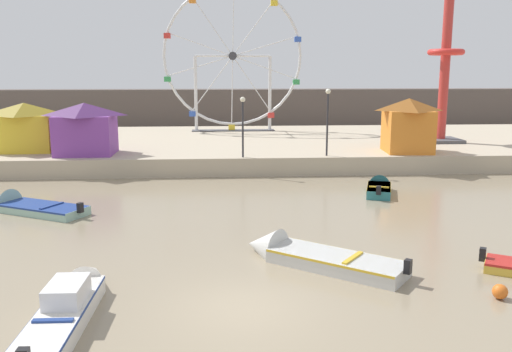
{
  "coord_description": "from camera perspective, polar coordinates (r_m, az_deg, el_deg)",
  "views": [
    {
      "loc": [
        -0.6,
        -14.04,
        6.47
      ],
      "look_at": [
        1.13,
        12.08,
        1.35
      ],
      "focal_mm": 38.07,
      "sensor_mm": 36.0,
      "label": 1
    }
  ],
  "objects": [
    {
      "name": "carnival_booth_yellow_awning",
      "position": [
        39.16,
        -23.08,
        4.85
      ],
      "size": [
        4.18,
        3.41,
        3.2
      ],
      "rotation": [
        0.0,
        0.0,
        0.05
      ],
      "color": "yellow",
      "rests_on": "quay_promenade"
    },
    {
      "name": "quay_promenade",
      "position": [
        42.9,
        -2.96,
        3.17
      ],
      "size": [
        110.0,
        19.58,
        1.16
      ],
      "primitive_type": "cube",
      "color": "#B7A88E",
      "rests_on": "ground_plane"
    },
    {
      "name": "ferris_wheel_white_frame",
      "position": [
        48.14,
        -2.47,
        12.24
      ],
      "size": [
        12.07,
        1.2,
        12.55
      ],
      "color": "silver",
      "rests_on": "quay_promenade"
    },
    {
      "name": "carnival_booth_purple_stall",
      "position": [
        36.33,
        -17.49,
        4.87
      ],
      "size": [
        3.9,
        3.46,
        3.28
      ],
      "rotation": [
        0.0,
        0.0,
        0.01
      ],
      "color": "purple",
      "rests_on": "quay_promenade"
    },
    {
      "name": "carnival_booth_orange_canopy",
      "position": [
        36.99,
        15.69,
        5.25
      ],
      "size": [
        3.44,
        3.57,
        3.52
      ],
      "rotation": [
        0.0,
        0.0,
        -0.08
      ],
      "color": "orange",
      "rests_on": "quay_promenade"
    },
    {
      "name": "motorboat_seafoam",
      "position": [
        27.57,
        -23.17,
        -2.95
      ],
      "size": [
        5.43,
        3.88,
        1.52
      ],
      "rotation": [
        0.0,
        0.0,
        2.65
      ],
      "color": "#93BCAD",
      "rests_on": "ground_plane"
    },
    {
      "name": "drop_tower_red_tower",
      "position": [
        42.99,
        19.21,
        10.31
      ],
      "size": [
        2.8,
        2.8,
        11.5
      ],
      "color": "#BC332D",
      "rests_on": "quay_promenade"
    },
    {
      "name": "promenade_lamp_far",
      "position": [
        34.19,
        7.54,
        6.61
      ],
      "size": [
        0.32,
        0.32,
        4.18
      ],
      "color": "#2D2D33",
      "rests_on": "quay_promenade"
    },
    {
      "name": "promenade_lamp_near",
      "position": [
        33.37,
        -1.4,
        6.14
      ],
      "size": [
        0.32,
        0.32,
        3.72
      ],
      "color": "#2D2D33",
      "rests_on": "quay_promenade"
    },
    {
      "name": "mooring_buoy_orange",
      "position": [
        17.4,
        24.26,
        -11.02
      ],
      "size": [
        0.44,
        0.44,
        0.44
      ],
      "primitive_type": "sphere",
      "color": "orange",
      "rests_on": "ground_plane"
    },
    {
      "name": "ground_plane",
      "position": [
        15.47,
        -1.25,
        -13.66
      ],
      "size": [
        240.0,
        240.0,
        0.0
      ],
      "primitive_type": "plane",
      "color": "gray"
    },
    {
      "name": "distant_town_skyline",
      "position": [
        60.62,
        -3.24,
        7.02
      ],
      "size": [
        140.0,
        3.0,
        4.4
      ],
      "primitive_type": "cube",
      "color": "#564C47",
      "rests_on": "ground_plane"
    },
    {
      "name": "motorboat_teal_painted",
      "position": [
        29.98,
        12.81,
        -1.19
      ],
      "size": [
        2.18,
        3.8,
        1.13
      ],
      "rotation": [
        0.0,
        0.0,
        1.27
      ],
      "color": "teal",
      "rests_on": "ground_plane"
    },
    {
      "name": "motorboat_pale_grey",
      "position": [
        18.83,
        5.2,
        -8.25
      ],
      "size": [
        5.52,
        4.76,
        1.48
      ],
      "rotation": [
        0.0,
        0.0,
        2.48
      ],
      "color": "silver",
      "rests_on": "ground_plane"
    },
    {
      "name": "motorboat_white_red_stripe",
      "position": [
        15.78,
        -18.83,
        -12.42
      ],
      "size": [
        1.25,
        6.29,
        1.32
      ],
      "rotation": [
        0.0,
        0.0,
        1.55
      ],
      "color": "silver",
      "rests_on": "ground_plane"
    }
  ]
}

